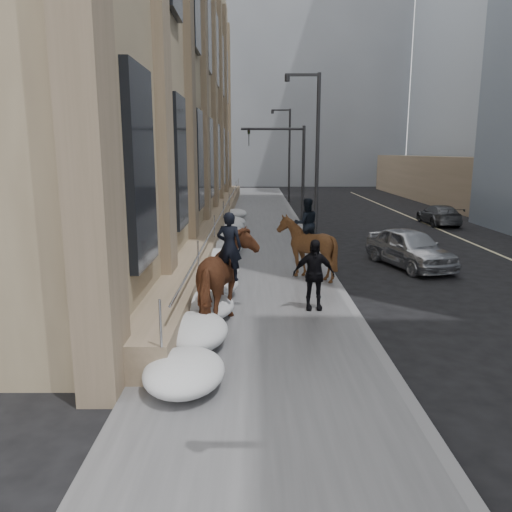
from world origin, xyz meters
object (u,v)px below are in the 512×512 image
Objects in this scene: pedestrian at (314,275)px; car_grey at (439,215)px; mounted_horse_left at (227,277)px; car_silver at (410,248)px; mounted_horse_right at (306,244)px.

pedestrian is 19.69m from car_grey.
car_grey is (11.94, 18.32, -0.71)m from mounted_horse_left.
car_silver is 1.05× the size of car_grey.
car_silver is at bearing 50.59° from pedestrian.
car_grey is at bearing 49.38° from car_silver.
mounted_horse_right is 3.54m from pedestrian.
mounted_horse_right is 4.75m from car_silver.
pedestrian reaches higher than car_grey.
pedestrian is at bearing 79.16° from mounted_horse_right.
car_grey is at bearing -133.33° from mounted_horse_right.
car_silver is at bearing -161.70° from mounted_horse_right.
pedestrian is at bearing 60.53° from car_grey.
pedestrian is 0.44× the size of car_silver.
mounted_horse_right reaches higher than pedestrian.
pedestrian reaches higher than car_silver.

